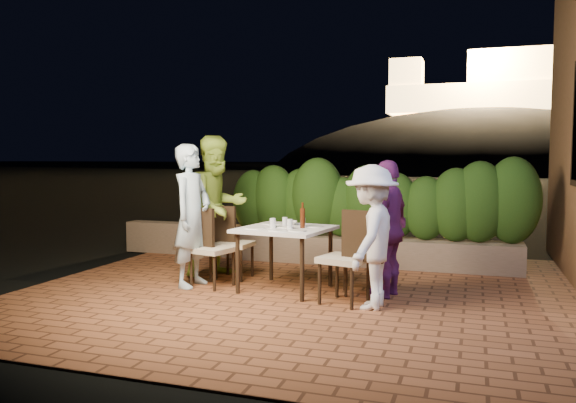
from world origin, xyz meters
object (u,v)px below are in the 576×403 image
at_px(diner_blue, 192,216).
at_px(parapet_lamp, 223,220).
at_px(chair_right_back, 360,256).
at_px(diner_green, 217,206).
at_px(chair_right_front, 344,257).
at_px(diner_purple, 388,228).
at_px(diner_white, 371,237).
at_px(bowl, 290,223).
at_px(chair_left_back, 234,242).
at_px(dining_table, 285,259).
at_px(chair_left_front, 212,248).
at_px(beer_bottle, 303,215).

height_order(diner_blue, parapet_lamp, diner_blue).
height_order(chair_right_back, diner_green, diner_green).
distance_m(chair_right_front, chair_right_back, 0.49).
relative_size(diner_green, diner_purple, 1.20).
bearing_deg(diner_white, diner_purple, 175.33).
bearing_deg(bowl, chair_left_back, 171.10).
distance_m(dining_table, diner_white, 1.26).
distance_m(chair_left_front, parapet_lamp, 2.17).
bearing_deg(chair_left_back, bowl, -7.46).
bearing_deg(chair_left_back, chair_right_back, -8.78).
height_order(diner_white, diner_purple, diner_purple).
xyz_separation_m(diner_green, diner_white, (2.21, -0.94, -0.18)).
relative_size(dining_table, diner_blue, 0.57).
xyz_separation_m(chair_left_front, diner_green, (-0.21, 0.59, 0.45)).
distance_m(chair_left_front, chair_left_back, 0.52).
height_order(chair_right_back, diner_blue, diner_blue).
relative_size(beer_bottle, diner_green, 0.16).
xyz_separation_m(chair_right_front, diner_green, (-1.91, 0.85, 0.42)).
bearing_deg(beer_bottle, chair_left_back, 159.55).
height_order(chair_right_front, parapet_lamp, chair_right_front).
bearing_deg(diner_green, bowl, -70.47).
bearing_deg(chair_right_back, diner_white, 96.91).
height_order(chair_left_front, parapet_lamp, chair_left_front).
height_order(dining_table, chair_right_back, chair_right_back).
distance_m(beer_bottle, diner_purple, 1.00).
relative_size(dining_table, chair_right_back, 1.14).
bearing_deg(chair_right_front, dining_table, -10.54).
xyz_separation_m(dining_table, chair_right_back, (0.88, 0.09, 0.06)).
bearing_deg(beer_bottle, chair_right_front, -33.73).
distance_m(chair_right_back, parapet_lamp, 3.15).
height_order(chair_right_back, parapet_lamp, chair_right_back).
relative_size(beer_bottle, diner_blue, 0.17).
xyz_separation_m(bowl, chair_right_back, (0.91, -0.18, -0.34)).
bearing_deg(diner_purple, parapet_lamp, -107.94).
relative_size(beer_bottle, chair_left_front, 0.31).
relative_size(bowl, diner_blue, 0.11).
height_order(bowl, diner_blue, diner_blue).
bearing_deg(bowl, diner_white, -33.15).
xyz_separation_m(bowl, chair_right_front, (0.84, -0.66, -0.26)).
distance_m(chair_right_back, diner_green, 2.08).
xyz_separation_m(bowl, diner_green, (-1.07, 0.19, 0.16)).
distance_m(chair_left_front, diner_white, 2.05).
relative_size(diner_blue, diner_purple, 1.12).
xyz_separation_m(beer_bottle, chair_left_front, (-1.11, -0.13, -0.42)).
bearing_deg(chair_right_front, diner_white, 179.69).
bearing_deg(diner_purple, diner_blue, -69.82).
relative_size(beer_bottle, chair_right_front, 0.30).
bearing_deg(diner_white, chair_right_back, -153.45).
bearing_deg(chair_right_front, chair_right_back, -83.84).
height_order(chair_left_back, diner_white, diner_white).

